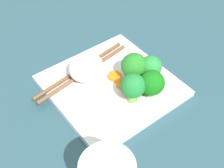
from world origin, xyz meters
TOP-DOWN VIEW (x-y plane):
  - ground_plane at (0.00, 0.00)cm, footprint 110.00×110.00cm
  - square_plate at (0.00, 0.00)cm, footprint 23.32×23.32cm
  - rice_mound at (2.83, -4.49)cm, footprint 7.21×6.40cm
  - broccoli_floret_0 at (-3.99, 1.93)cm, footprint 5.02×5.02cm
  - broccoli_floret_1 at (-6.57, 3.85)cm, footprint 4.28×4.28cm
  - broccoli_floret_2 at (-4.11, 6.84)cm, footprint 4.78×4.78cm
  - broccoli_floret_3 at (-0.62, 5.52)cm, footprint 4.59×4.59cm
  - carrot_slice_0 at (-3.92, 4.28)cm, footprint 2.07×2.07cm
  - carrot_slice_1 at (-9.21, 2.02)cm, footprint 3.11×3.11cm
  - carrot_slice_2 at (-5.50, -1.26)cm, footprint 2.80×2.80cm
  - carrot_slice_3 at (-1.57, -0.95)cm, footprint 3.20×3.20cm
  - carrot_slice_4 at (-1.46, 1.61)cm, footprint 3.58×3.58cm
  - pepper_chunk_0 at (-5.91, 1.88)cm, footprint 2.92×2.69cm
  - pepper_chunk_1 at (-1.67, 3.71)cm, footprint 2.66×2.78cm
  - chicken_piece_0 at (-6.17, 6.33)cm, footprint 2.62×2.40cm
  - chicken_piece_1 at (-7.66, -1.20)cm, footprint 3.05×2.94cm
  - chopstick_pair at (2.70, -6.25)cm, footprint 23.28×4.93cm

SIDE VIEW (x-z plane):
  - ground_plane at x=0.00cm, z-range -2.00..0.00cm
  - square_plate at x=0.00cm, z-range 0.00..1.22cm
  - carrot_slice_2 at x=-5.50cm, z-range 1.22..1.67cm
  - carrot_slice_0 at x=-3.92cm, z-range 1.22..1.83cm
  - carrot_slice_1 at x=-9.21cm, z-range 1.22..1.91cm
  - carrot_slice_4 at x=-1.46cm, z-range 1.22..1.92cm
  - carrot_slice_3 at x=-1.57cm, z-range 1.22..1.96cm
  - chopstick_pair at x=2.70cm, z-range 1.22..2.00cm
  - pepper_chunk_0 at x=-5.91cm, z-range 1.22..2.73cm
  - chicken_piece_1 at x=-7.66cm, z-range 1.22..2.88cm
  - chicken_piece_0 at x=-6.17cm, z-range 1.22..3.00cm
  - pepper_chunk_1 at x=-1.67cm, z-range 1.22..3.27cm
  - rice_mound at x=2.83cm, z-range 1.22..6.79cm
  - broccoli_floret_2 at x=-4.11cm, z-range 1.48..7.15cm
  - broccoli_floret_3 at x=-0.62cm, z-range 1.59..7.60cm
  - broccoli_floret_1 at x=-6.57cm, z-range 1.79..7.74cm
  - broccoli_floret_0 at x=-3.99cm, z-range 1.83..8.35cm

